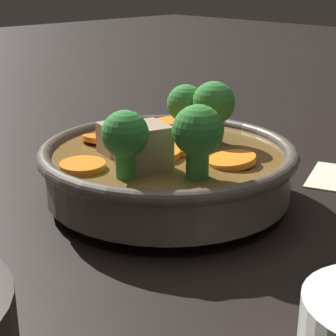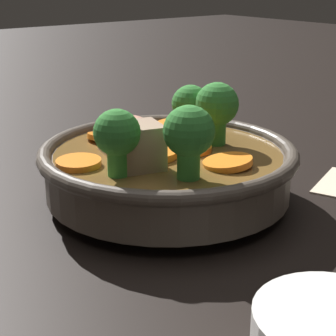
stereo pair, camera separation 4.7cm
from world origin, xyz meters
name	(u,v)px [view 1 (the left image)]	position (x,y,z in m)	size (l,w,h in m)	color
ground_plane	(168,202)	(0.00, 0.00, 0.00)	(3.00, 3.00, 0.00)	black
stirfry_bowl	(168,163)	(0.00, 0.00, 0.04)	(0.22, 0.22, 0.10)	#51473D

